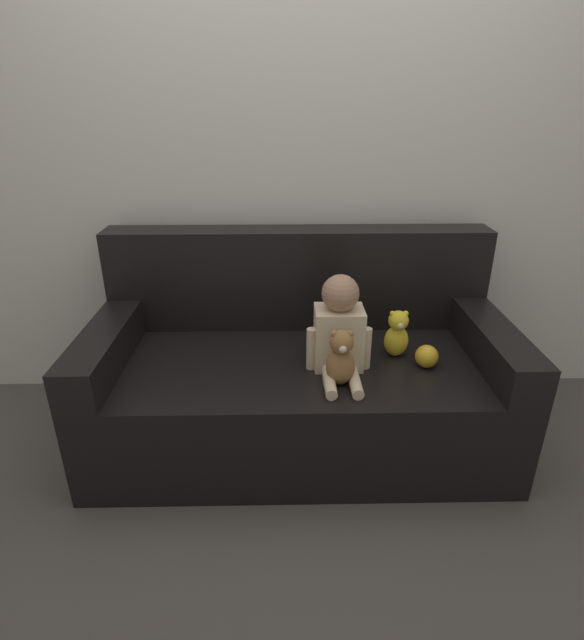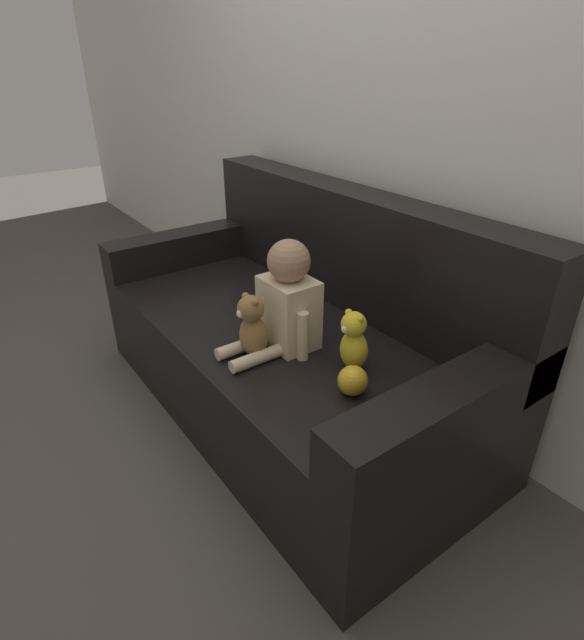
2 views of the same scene
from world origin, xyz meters
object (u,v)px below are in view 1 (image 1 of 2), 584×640
Objects in this scene: person_baby at (339,329)px; teddy_bear_brown at (341,360)px; plush_toy_side at (397,334)px; couch at (299,372)px; toy_ball at (427,356)px.

person_baby is 1.71× the size of teddy_bear_brown.
person_baby is 0.28m from plush_toy_side.
couch is 0.40m from teddy_bear_brown.
teddy_bear_brown is at bearing -139.39° from plush_toy_side.
toy_ball is at bearing 19.40° from teddy_bear_brown.
toy_ball is at bearing -41.67° from plush_toy_side.
teddy_bear_brown is at bearing -62.98° from couch.
person_baby is at bearing 87.43° from teddy_bear_brown.
teddy_bear_brown is (0.15, -0.30, 0.23)m from couch.
person_baby reaches higher than plush_toy_side.
couch is 8.34× the size of plush_toy_side.
plush_toy_side is (0.27, 0.23, -0.00)m from teddy_bear_brown.
couch is 0.37m from person_baby.
plush_toy_side is at bearing 138.33° from toy_ball.
toy_ball is (0.38, 0.13, -0.06)m from teddy_bear_brown.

